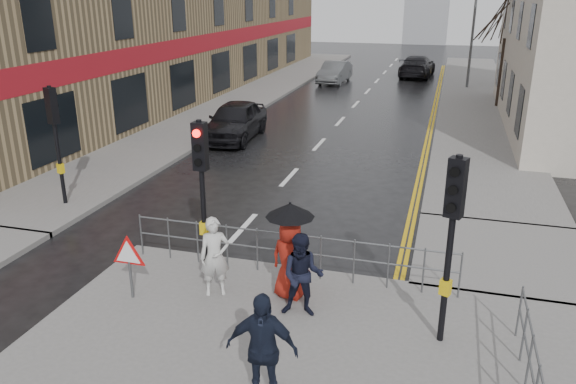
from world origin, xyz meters
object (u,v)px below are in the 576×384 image
Objects in this scene: pedestrian_a at (215,257)px; car_mid at (335,72)px; pedestrian_b at (303,276)px; pedestrian_with_umbrella at (290,247)px; car_parked at (235,121)px; pedestrian_d at (262,349)px.

pedestrian_a is 29.11m from car_mid.
pedestrian_with_umbrella reaches higher than pedestrian_b.
pedestrian_a reaches higher than car_parked.
pedestrian_d is 0.42× the size of car_mid.
pedestrian_d is 32.13m from car_mid.
pedestrian_b reaches higher than car_parked.
pedestrian_a is 0.35× the size of car_parked.
car_parked is (-5.89, 12.19, -0.45)m from pedestrian_with_umbrella.
pedestrian_with_umbrella is 1.10× the size of pedestrian_d.
pedestrian_b is at bearing 85.46° from pedestrian_d.
car_mid is at bearing 83.83° from car_parked.
pedestrian_a is 13.24m from car_parked.
car_parked is at bearing 115.77° from pedestrian_with_umbrella.
pedestrian_d reaches higher than pedestrian_b.
pedestrian_d is 0.39× the size of car_parked.
car_mid is (0.94, 16.42, -0.08)m from car_parked.
pedestrian_b is 0.90× the size of pedestrian_d.
car_parked is (-6.33, 15.26, -0.26)m from pedestrian_d.
pedestrian_b is 14.23m from car_parked.
pedestrian_with_umbrella is at bearing 117.30° from pedestrian_b.
pedestrian_d reaches higher than car_parked.
pedestrian_b is 0.82× the size of pedestrian_with_umbrella.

